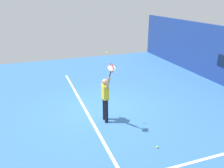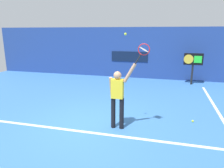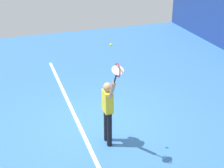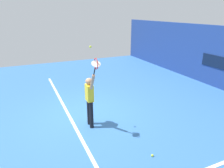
{
  "view_description": "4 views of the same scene",
  "coord_description": "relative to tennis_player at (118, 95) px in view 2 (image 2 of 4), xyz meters",
  "views": [
    {
      "loc": [
        8.51,
        -2.52,
        4.5
      ],
      "look_at": [
        0.98,
        0.18,
        1.49
      ],
      "focal_mm": 37.93,
      "sensor_mm": 36.0,
      "label": 1
    },
    {
      "loc": [
        2.23,
        -5.61,
        2.76
      ],
      "look_at": [
        0.57,
        0.65,
        1.14
      ],
      "focal_mm": 33.68,
      "sensor_mm": 36.0,
      "label": 2
    },
    {
      "loc": [
        7.85,
        -2.28,
        5.13
      ],
      "look_at": [
        0.67,
        0.14,
        1.52
      ],
      "focal_mm": 54.9,
      "sensor_mm": 36.0,
      "label": 3
    },
    {
      "loc": [
        6.9,
        -1.94,
        3.66
      ],
      "look_at": [
        1.23,
        0.6,
        1.5
      ],
      "focal_mm": 33.52,
      "sensor_mm": 36.0,
      "label": 4
    }
  ],
  "objects": [
    {
      "name": "back_wall",
      "position": [
        -0.93,
        7.1,
        0.5
      ],
      "size": [
        18.0,
        0.2,
        3.02
      ],
      "primitive_type": "cube",
      "color": "navy",
      "rests_on": "ground_plane"
    },
    {
      "name": "sponsor_banner_center",
      "position": [
        -0.93,
        6.98,
        0.28
      ],
      "size": [
        2.2,
        0.03,
        0.6
      ],
      "primitive_type": "cube",
      "color": "#0C1933"
    },
    {
      "name": "ground_plane",
      "position": [
        -0.93,
        0.06,
        -1.01
      ],
      "size": [
        18.0,
        18.0,
        0.0
      ],
      "primitive_type": "plane",
      "color": "#3870B2"
    },
    {
      "name": "tennis_racket",
      "position": [
        0.68,
        -0.0,
        1.26
      ],
      "size": [
        0.45,
        0.27,
        0.61
      ],
      "color": "black"
    },
    {
      "name": "tennis_ball",
      "position": [
        0.19,
        0.02,
        1.68
      ],
      "size": [
        0.07,
        0.07,
        0.07
      ],
      "primitive_type": "sphere",
      "color": "#CCE033"
    },
    {
      "name": "court_baseline",
      "position": [
        -0.93,
        -0.51,
        -1.0
      ],
      "size": [
        10.0,
        0.1,
        0.01
      ],
      "primitive_type": "cube",
      "color": "white",
      "rests_on": "ground_plane"
    },
    {
      "name": "court_sideline",
      "position": [
        3.14,
        2.06,
        -1.0
      ],
      "size": [
        0.1,
        7.0,
        0.01
      ],
      "primitive_type": "cube",
      "color": "white",
      "rests_on": "ground_plane"
    },
    {
      "name": "tennis_player",
      "position": [
        0.0,
        0.0,
        0.0
      ],
      "size": [
        0.77,
        0.31,
        1.94
      ],
      "color": "black",
      "rests_on": "ground_plane"
    },
    {
      "name": "scoreboard_clock",
      "position": [
        2.61,
        6.12,
        0.28
      ],
      "size": [
        0.96,
        0.2,
        1.66
      ],
      "color": "black",
      "rests_on": "ground_plane"
    },
    {
      "name": "spare_ball",
      "position": [
        2.19,
        0.99,
        -0.98
      ],
      "size": [
        0.07,
        0.07,
        0.07
      ],
      "primitive_type": "sphere",
      "color": "#CCE033",
      "rests_on": "ground_plane"
    }
  ]
}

